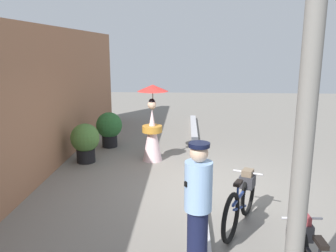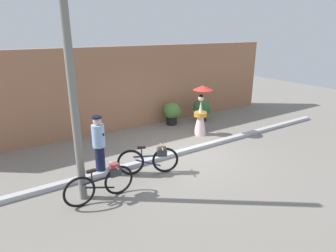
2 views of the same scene
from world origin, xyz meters
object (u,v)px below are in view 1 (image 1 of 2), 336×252
object	(u,v)px
potted_plant_small	(110,127)
potted_plant_by_door	(86,141)
person_officer	(198,204)
utility_pole	(309,89)
bicycle_near_officer	(241,200)
person_with_parasol	(152,124)

from	to	relation	value
potted_plant_small	potted_plant_by_door	bearing A→B (deg)	168.14
person_officer	utility_pole	distance (m)	1.94
person_officer	potted_plant_small	world-z (taller)	person_officer
bicycle_near_officer	potted_plant_small	bearing A→B (deg)	34.95
person_with_parasol	utility_pole	xyz separation A→B (m)	(-5.13, -1.92, 1.48)
bicycle_near_officer	person_with_parasol	world-z (taller)	person_with_parasol
person_with_parasol	potted_plant_by_door	xyz separation A→B (m)	(-0.21, 1.61, -0.38)
potted_plant_small	bicycle_near_officer	bearing A→B (deg)	-145.05
person_officer	potted_plant_small	bearing A→B (deg)	22.71
bicycle_near_officer	potted_plant_by_door	xyz separation A→B (m)	(2.95, 3.32, 0.11)
bicycle_near_officer	person_officer	bearing A→B (deg)	148.33
person_with_parasol	potted_plant_small	distance (m)	1.80
person_officer	person_with_parasol	xyz separation A→B (m)	(4.33, 0.98, 0.03)
person_with_parasol	potted_plant_small	bearing A→B (deg)	48.46
person_with_parasol	potted_plant_small	world-z (taller)	person_with_parasol
bicycle_near_officer	person_with_parasol	bearing A→B (deg)	28.38
potted_plant_by_door	person_with_parasol	bearing A→B (deg)	-82.58
person_with_parasol	potted_plant_small	xyz separation A→B (m)	(1.17, 1.32, -0.36)
potted_plant_by_door	potted_plant_small	bearing A→B (deg)	-11.86
bicycle_near_officer	potted_plant_by_door	distance (m)	4.44
potted_plant_small	utility_pole	size ratio (longest dim) A/B	0.21
person_officer	potted_plant_by_door	bearing A→B (deg)	32.15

